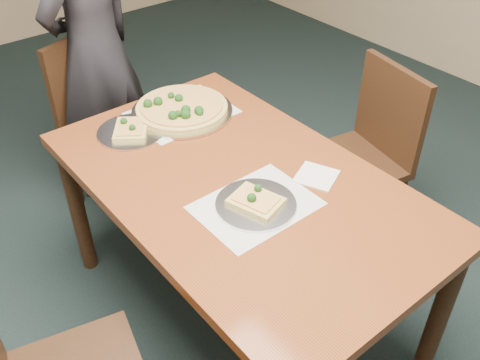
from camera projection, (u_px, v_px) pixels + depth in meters
dining_table at (240, 199)px, 2.01m from camera, size 0.90×1.50×0.75m
chair_far at (103, 112)px, 2.79m from camera, size 0.54×0.54×0.91m
chair_right at (366, 149)px, 2.52m from camera, size 0.49×0.49×0.91m
diner at (95, 50)px, 2.64m from camera, size 0.71×0.60×1.66m
placemat_main at (182, 113)px, 2.33m from camera, size 0.42×0.32×0.00m
placemat_near at (256, 205)px, 1.84m from camera, size 0.40×0.30×0.00m
pizza_pan at (182, 109)px, 2.31m from camera, size 0.44×0.44×0.07m
slice_plate_near at (256, 203)px, 1.83m from camera, size 0.28×0.28×0.06m
slice_plate_far at (131, 130)px, 2.20m from camera, size 0.28×0.28×0.06m
napkin at (316, 176)px, 1.96m from camera, size 0.18×0.18×0.01m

